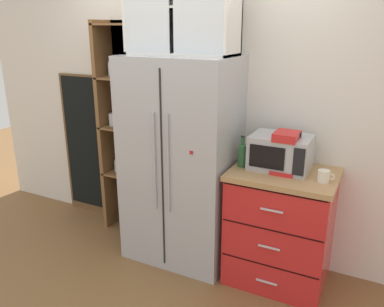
{
  "coord_description": "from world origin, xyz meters",
  "views": [
    {
      "loc": [
        1.47,
        -2.67,
        1.96
      ],
      "look_at": [
        0.1,
        0.04,
        0.96
      ],
      "focal_mm": 36.29,
      "sensor_mm": 36.0,
      "label": 1
    }
  ],
  "objects_px": {
    "coffee_maker": "(286,152)",
    "mug_cream": "(324,176)",
    "bottle_green": "(242,153)",
    "mug_charcoal": "(286,166)",
    "microwave": "(281,152)",
    "chalkboard_menu": "(88,146)",
    "refrigerator": "(181,162)"
  },
  "relations": [
    {
      "from": "coffee_maker",
      "to": "chalkboard_menu",
      "type": "bearing_deg",
      "value": 173.07
    },
    {
      "from": "coffee_maker",
      "to": "bottle_green",
      "type": "distance_m",
      "value": 0.33
    },
    {
      "from": "microwave",
      "to": "mug_cream",
      "type": "distance_m",
      "value": 0.38
    },
    {
      "from": "refrigerator",
      "to": "bottle_green",
      "type": "relative_size",
      "value": 7.07
    },
    {
      "from": "bottle_green",
      "to": "chalkboard_menu",
      "type": "height_order",
      "value": "chalkboard_menu"
    },
    {
      "from": "bottle_green",
      "to": "mug_cream",
      "type": "bearing_deg",
      "value": -3.71
    },
    {
      "from": "refrigerator",
      "to": "mug_charcoal",
      "type": "height_order",
      "value": "refrigerator"
    },
    {
      "from": "mug_charcoal",
      "to": "coffee_maker",
      "type": "bearing_deg",
      "value": -104.48
    },
    {
      "from": "refrigerator",
      "to": "mug_charcoal",
      "type": "distance_m",
      "value": 0.87
    },
    {
      "from": "microwave",
      "to": "mug_charcoal",
      "type": "xyz_separation_m",
      "value": [
        0.05,
        -0.03,
        -0.09
      ]
    },
    {
      "from": "refrigerator",
      "to": "mug_charcoal",
      "type": "bearing_deg",
      "value": 2.31
    },
    {
      "from": "refrigerator",
      "to": "coffee_maker",
      "type": "height_order",
      "value": "refrigerator"
    },
    {
      "from": "mug_cream",
      "to": "bottle_green",
      "type": "bearing_deg",
      "value": 176.29
    },
    {
      "from": "mug_cream",
      "to": "mug_charcoal",
      "type": "xyz_separation_m",
      "value": [
        -0.29,
        0.09,
        -0.0
      ]
    },
    {
      "from": "coffee_maker",
      "to": "mug_cream",
      "type": "relative_size",
      "value": 2.66
    },
    {
      "from": "chalkboard_menu",
      "to": "coffee_maker",
      "type": "bearing_deg",
      "value": -6.93
    },
    {
      "from": "refrigerator",
      "to": "coffee_maker",
      "type": "relative_size",
      "value": 5.64
    },
    {
      "from": "mug_cream",
      "to": "refrigerator",
      "type": "bearing_deg",
      "value": 177.12
    },
    {
      "from": "mug_cream",
      "to": "bottle_green",
      "type": "xyz_separation_m",
      "value": [
        -0.62,
        0.04,
        0.06
      ]
    },
    {
      "from": "mug_cream",
      "to": "chalkboard_menu",
      "type": "height_order",
      "value": "chalkboard_menu"
    },
    {
      "from": "coffee_maker",
      "to": "mug_charcoal",
      "type": "distance_m",
      "value": 0.11
    },
    {
      "from": "mug_cream",
      "to": "mug_charcoal",
      "type": "height_order",
      "value": "same"
    },
    {
      "from": "mug_charcoal",
      "to": "microwave",
      "type": "bearing_deg",
      "value": 147.4
    },
    {
      "from": "coffee_maker",
      "to": "chalkboard_menu",
      "type": "xyz_separation_m",
      "value": [
        -2.14,
        0.26,
        -0.33
      ]
    },
    {
      "from": "microwave",
      "to": "refrigerator",
      "type": "bearing_deg",
      "value": -175.16
    },
    {
      "from": "microwave",
      "to": "coffee_maker",
      "type": "distance_m",
      "value": 0.07
    },
    {
      "from": "mug_cream",
      "to": "chalkboard_menu",
      "type": "bearing_deg",
      "value": 171.93
    },
    {
      "from": "chalkboard_menu",
      "to": "microwave",
      "type": "bearing_deg",
      "value": -5.96
    },
    {
      "from": "coffee_maker",
      "to": "mug_cream",
      "type": "bearing_deg",
      "value": -16.23
    },
    {
      "from": "mug_cream",
      "to": "mug_charcoal",
      "type": "bearing_deg",
      "value": 162.2
    },
    {
      "from": "chalkboard_menu",
      "to": "mug_charcoal",
      "type": "bearing_deg",
      "value": -6.71
    },
    {
      "from": "mug_cream",
      "to": "microwave",
      "type": "bearing_deg",
      "value": 159.68
    }
  ]
}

